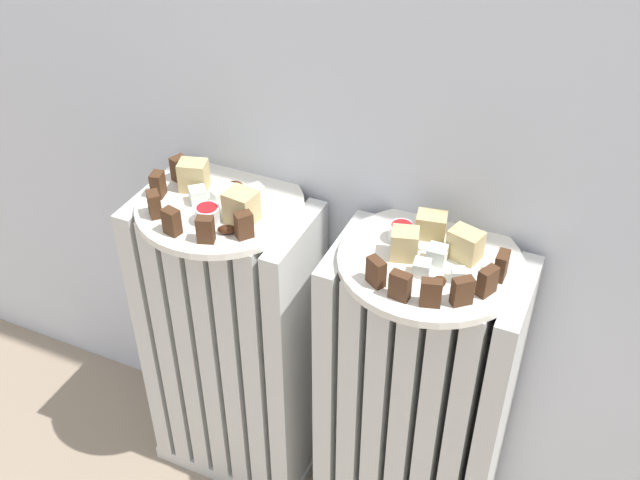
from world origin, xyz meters
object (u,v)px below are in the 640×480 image
object	(u,v)px
plate_right	(430,262)
jam_bowl_left	(208,214)
jam_bowl_right	(401,232)
radiator_right	(414,408)
radiator_left	(234,347)
plate_left	(220,206)
fork	(428,258)

from	to	relation	value
plate_right	jam_bowl_left	bearing A→B (deg)	-171.21
jam_bowl_right	radiator_right	bearing A→B (deg)	-25.00
radiator_left	jam_bowl_right	bearing A→B (deg)	4.92
jam_bowl_left	jam_bowl_right	xyz separation A→B (m)	(0.28, 0.08, 0.00)
plate_right	jam_bowl_right	bearing A→B (deg)	155.00
plate_right	plate_left	bearing A→B (deg)	180.00
radiator_right	fork	distance (m)	0.32
radiator_left	fork	distance (m)	0.47
radiator_right	jam_bowl_left	bearing A→B (deg)	-171.21
plate_left	plate_right	distance (m)	0.34
jam_bowl_left	radiator_left	bearing A→B (deg)	101.25
jam_bowl_right	plate_left	bearing A→B (deg)	-175.08
radiator_right	jam_bowl_left	distance (m)	0.47
plate_right	fork	size ratio (longest dim) A/B	2.83
plate_left	jam_bowl_right	size ratio (longest dim) A/B	7.24
plate_right	fork	bearing A→B (deg)	-153.40
radiator_left	plate_right	distance (m)	0.46
jam_bowl_left	jam_bowl_right	size ratio (longest dim) A/B	1.04
jam_bowl_left	fork	bearing A→B (deg)	8.55
jam_bowl_left	plate_right	bearing A→B (deg)	8.79
plate_left	plate_right	world-z (taller)	same
plate_left	fork	world-z (taller)	fork
fork	jam_bowl_right	bearing A→B (deg)	151.43
radiator_right	jam_bowl_left	world-z (taller)	jam_bowl_left
radiator_right	jam_bowl_right	world-z (taller)	jam_bowl_right
radiator_left	radiator_right	xyz separation A→B (m)	(0.34, 0.00, 0.00)
radiator_left	radiator_right	size ratio (longest dim) A/B	1.00
plate_right	jam_bowl_right	world-z (taller)	jam_bowl_right
jam_bowl_left	fork	xyz separation A→B (m)	(0.33, 0.05, -0.01)
plate_left	jam_bowl_right	distance (m)	0.29
radiator_right	plate_right	world-z (taller)	plate_right
radiator_left	plate_right	bearing A→B (deg)	-0.00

